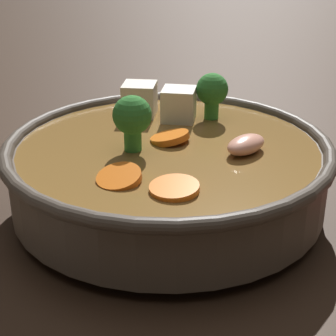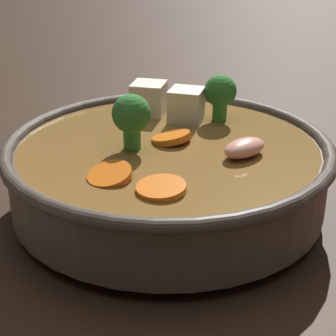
% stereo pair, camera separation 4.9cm
% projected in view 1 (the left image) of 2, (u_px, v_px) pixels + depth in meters
% --- Properties ---
extents(ground_plane, '(3.00, 3.00, 0.00)m').
position_uv_depth(ground_plane, '(168.00, 210.00, 0.51)').
color(ground_plane, black).
extents(stirfry_bowl, '(0.28, 0.28, 0.11)m').
position_uv_depth(stirfry_bowl, '(168.00, 166.00, 0.49)').
color(stirfry_bowl, '#51473D').
rests_on(stirfry_bowl, ground_plane).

